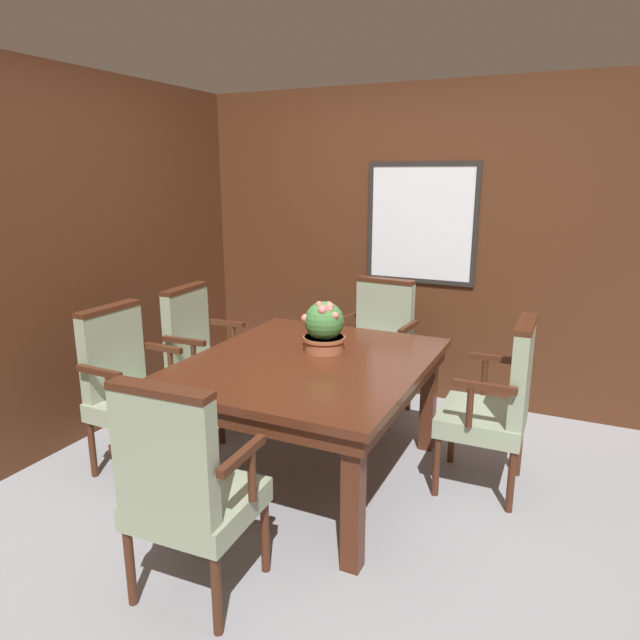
# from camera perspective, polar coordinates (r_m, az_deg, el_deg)

# --- Properties ---
(ground_plane) EXTENTS (14.00, 14.00, 0.00)m
(ground_plane) POSITION_cam_1_polar(r_m,az_deg,el_deg) (3.36, -2.33, -17.68)
(ground_plane) COLOR #93969E
(wall_back) EXTENTS (7.20, 0.08, 2.45)m
(wall_back) POSITION_cam_1_polar(r_m,az_deg,el_deg) (4.63, 8.38, 7.37)
(wall_back) COLOR #4C2816
(wall_back) RESTS_ON ground_plane
(wall_left) EXTENTS (0.06, 7.20, 2.45)m
(wall_left) POSITION_cam_1_polar(r_m,az_deg,el_deg) (4.01, -25.31, 5.01)
(wall_left) COLOR #4C2816
(wall_left) RESTS_ON ground_plane
(dining_table) EXTENTS (1.30, 1.53, 0.75)m
(dining_table) POSITION_cam_1_polar(r_m,az_deg,el_deg) (3.32, -1.10, -5.49)
(dining_table) COLOR #4C2314
(dining_table) RESTS_ON ground_plane
(chair_left_near) EXTENTS (0.48, 0.55, 1.02)m
(chair_left_near) POSITION_cam_1_polar(r_m,az_deg,el_deg) (3.68, -18.58, -6.05)
(chair_left_near) COLOR #472314
(chair_left_near) RESTS_ON ground_plane
(chair_head_near) EXTENTS (0.55, 0.49, 1.02)m
(chair_head_near) POSITION_cam_1_polar(r_m,az_deg,el_deg) (2.50, -13.38, -15.75)
(chair_head_near) COLOR #472314
(chair_head_near) RESTS_ON ground_plane
(chair_right_far) EXTENTS (0.48, 0.55, 1.02)m
(chair_right_far) POSITION_cam_1_polar(r_m,az_deg,el_deg) (3.39, 17.35, -7.68)
(chair_right_far) COLOR #472314
(chair_right_far) RESTS_ON ground_plane
(chair_left_far) EXTENTS (0.49, 0.55, 1.02)m
(chair_left_far) POSITION_cam_1_polar(r_m,az_deg,el_deg) (4.15, -11.78, -3.25)
(chair_left_far) COLOR #472314
(chair_left_far) RESTS_ON ground_plane
(chair_head_far) EXTENTS (0.56, 0.51, 1.02)m
(chair_head_far) POSITION_cam_1_polar(r_m,az_deg,el_deg) (4.33, 5.83, -2.25)
(chair_head_far) COLOR #472314
(chair_head_far) RESTS_ON ground_plane
(potted_plant) EXTENTS (0.26, 0.26, 0.31)m
(potted_plant) POSITION_cam_1_polar(r_m,az_deg,el_deg) (3.41, 0.41, -0.75)
(potted_plant) COLOR #9E5638
(potted_plant) RESTS_ON dining_table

